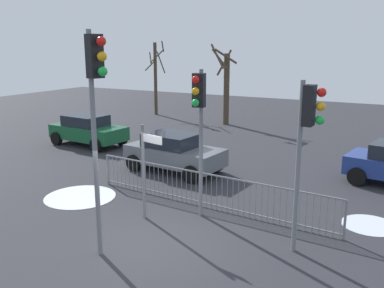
{
  "coord_description": "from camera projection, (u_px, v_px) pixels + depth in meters",
  "views": [
    {
      "loc": [
        5.29,
        -7.87,
        4.75
      ],
      "look_at": [
        -0.26,
        2.4,
        2.02
      ],
      "focal_mm": 39.41,
      "sensor_mm": 36.0,
      "label": 1
    }
  ],
  "objects": [
    {
      "name": "snow_patch_island",
      "position": [
        80.0,
        197.0,
        13.55
      ],
      "size": [
        2.26,
        2.26,
        0.01
      ],
      "primitive_type": "cylinder",
      "color": "white",
      "rests_on": "ground"
    },
    {
      "name": "ground_plane",
      "position": [
        155.0,
        245.0,
        10.28
      ],
      "size": [
        60.0,
        60.0,
        0.0
      ],
      "primitive_type": "plane",
      "color": "#2D2D33"
    },
    {
      "name": "traffic_light_rear_left",
      "position": [
        307.0,
        129.0,
        9.27
      ],
      "size": [
        0.57,
        0.33,
        4.03
      ],
      "rotation": [
        0.0,
        0.0,
        4.66
      ],
      "color": "slate",
      "rests_on": "ground"
    },
    {
      "name": "bare_tree_centre",
      "position": [
        226.0,
        85.0,
        25.51
      ],
      "size": [
        1.87,
        1.73,
        4.87
      ],
      "color": "#473828",
      "rests_on": "ground"
    },
    {
      "name": "traffic_light_rear_right",
      "position": [
        199.0,
        111.0,
        11.29
      ],
      "size": [
        0.34,
        0.57,
        4.15
      ],
      "rotation": [
        0.0,
        0.0,
        3.25
      ],
      "color": "slate",
      "rests_on": "ground"
    },
    {
      "name": "car_green_trailing",
      "position": [
        88.0,
        130.0,
        20.49
      ],
      "size": [
        3.93,
        2.18,
        1.47
      ],
      "rotation": [
        0.0,
        0.0,
        -0.08
      ],
      "color": "#195933",
      "rests_on": "ground"
    },
    {
      "name": "direction_sign_post",
      "position": [
        145.0,
        167.0,
        11.55
      ],
      "size": [
        0.77,
        0.23,
        2.69
      ],
      "rotation": [
        0.0,
        0.0,
        -0.23
      ],
      "color": "slate",
      "rests_on": "ground"
    },
    {
      "name": "traffic_light_mid_left",
      "position": [
        96.0,
        96.0,
        8.92
      ],
      "size": [
        0.56,
        0.36,
        5.09
      ],
      "rotation": [
        0.0,
        0.0,
        4.49
      ],
      "color": "slate",
      "rests_on": "ground"
    },
    {
      "name": "bare_tree_left",
      "position": [
        156.0,
        76.0,
        29.23
      ],
      "size": [
        1.42,
        1.26,
        5.08
      ],
      "color": "#473828",
      "rests_on": "ground"
    },
    {
      "name": "pedestrian_guard_railing",
      "position": [
        206.0,
        190.0,
        12.58
      ],
      "size": [
        8.1,
        0.72,
        1.07
      ],
      "rotation": [
        0.0,
        0.0,
        -0.08
      ],
      "color": "slate",
      "rests_on": "ground"
    },
    {
      "name": "car_grey_mid",
      "position": [
        174.0,
        152.0,
        16.21
      ],
      "size": [
        3.95,
        2.25,
        1.47
      ],
      "rotation": [
        0.0,
        0.0,
        -0.1
      ],
      "color": "slate",
      "rests_on": "ground"
    },
    {
      "name": "snow_patch_kerb",
      "position": [
        370.0,
        225.0,
        11.42
      ],
      "size": [
        1.48,
        1.48,
        0.01
      ],
      "primitive_type": "cylinder",
      "color": "silver",
      "rests_on": "ground"
    }
  ]
}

